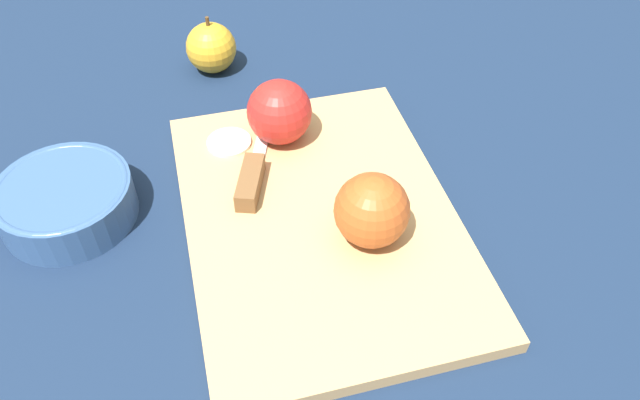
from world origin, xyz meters
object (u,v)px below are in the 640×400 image
Objects in this scene: knife at (251,179)px; bowl at (65,199)px; apple_half_right at (279,112)px; apple_half_left at (372,210)px; apple_whole at (211,48)px.

knife is 0.20m from bowl.
bowl is (-0.04, 0.25, -0.03)m from apple_half_right.
apple_whole is (0.37, 0.10, -0.02)m from apple_half_left.
apple_whole is (0.19, 0.05, -0.02)m from apple_half_right.
apple_half_left and apple_half_right have the same top height.
bowl is (0.03, 0.20, -0.00)m from knife.
apple_half_right is 0.52× the size of knife.
bowl is at bearing 152.03° from apple_half_left.
knife is 1.01× the size of bowl.
bowl is (-0.24, 0.20, -0.01)m from apple_whole.
knife is (-0.07, 0.05, -0.03)m from apple_half_right.
bowl reaches higher than knife.
apple_whole is at bearing 21.39° from knife.
apple_half_right is 0.94× the size of apple_whole.
knife is 0.27m from apple_whole.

